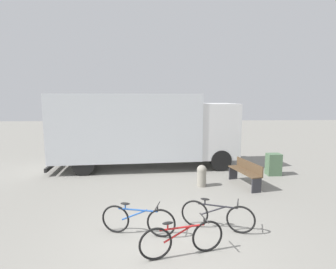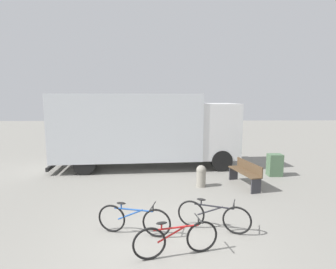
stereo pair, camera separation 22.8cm
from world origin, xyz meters
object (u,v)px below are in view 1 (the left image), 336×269
(utility_box, at_px, (273,164))
(park_bench, at_px, (246,172))
(delivery_truck, at_px, (143,128))
(bicycle_far, at_px, (217,215))
(bicycle_middle, at_px, (182,239))
(bollard_near_bench, at_px, (202,175))
(bicycle_near, at_px, (138,220))

(utility_box, bearing_deg, park_bench, -142.16)
(delivery_truck, height_order, bicycle_far, delivery_truck)
(bicycle_middle, relative_size, bicycle_far, 1.04)
(park_bench, relative_size, utility_box, 1.90)
(delivery_truck, relative_size, bicycle_middle, 4.79)
(bollard_near_bench, bearing_deg, park_bench, 0.50)
(bicycle_far, xyz_separation_m, utility_box, (3.30, 4.29, 0.08))
(park_bench, relative_size, bicycle_far, 1.01)
(bicycle_near, height_order, bollard_near_bench, bollard_near_bench)
(bicycle_near, xyz_separation_m, utility_box, (5.14, 4.44, 0.08))
(delivery_truck, height_order, bollard_near_bench, delivery_truck)
(delivery_truck, distance_m, utility_box, 5.63)
(bollard_near_bench, distance_m, utility_box, 3.35)
(bicycle_middle, relative_size, utility_box, 1.94)
(delivery_truck, xyz_separation_m, bollard_near_bench, (2.15, -2.66, -1.38))
(delivery_truck, distance_m, bicycle_near, 6.05)
(bicycle_near, relative_size, utility_box, 1.94)
(park_bench, bearing_deg, bicycle_middle, 134.04)
(bollard_near_bench, bearing_deg, delivery_truck, 128.96)
(bollard_near_bench, xyz_separation_m, utility_box, (3.13, 1.22, 0.03))
(bicycle_far, relative_size, bollard_near_bench, 2.15)
(bicycle_middle, bearing_deg, utility_box, 38.76)
(utility_box, bearing_deg, bollard_near_bench, -158.72)
(park_bench, xyz_separation_m, bicycle_middle, (-2.67, -4.07, -0.14))
(bicycle_middle, relative_size, bollard_near_bench, 2.23)
(delivery_truck, bearing_deg, bicycle_far, -75.13)
(bicycle_near, height_order, bicycle_far, same)
(park_bench, xyz_separation_m, bicycle_far, (-1.75, -3.09, -0.14))
(delivery_truck, relative_size, utility_box, 9.32)
(bicycle_near, xyz_separation_m, bollard_near_bench, (2.01, 3.22, 0.06))
(park_bench, bearing_deg, bollard_near_bench, 77.77)
(bicycle_far, relative_size, utility_box, 1.88)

